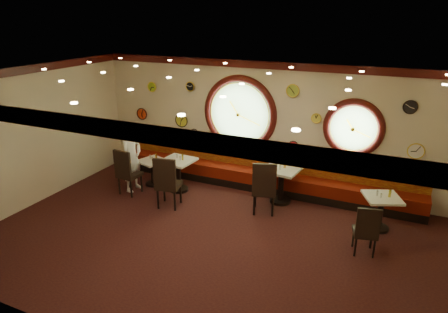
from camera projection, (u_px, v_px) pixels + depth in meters
floor at (210, 240)px, 7.98m from camera, size 9.00×6.00×0.00m
ceiling at (207, 79)px, 6.89m from camera, size 9.00×6.00×0.02m
wall_back at (262, 126)px, 10.01m from camera, size 9.00×0.02×3.20m
wall_front at (99, 246)px, 4.87m from camera, size 9.00×0.02×3.20m
wall_left at (34, 136)px, 9.19m from camera, size 0.02×6.00×3.20m
molding_back at (263, 65)px, 9.45m from camera, size 9.00×0.10×0.18m
molding_front at (87, 126)px, 4.40m from camera, size 9.00×0.10×0.18m
molding_left at (24, 70)px, 8.65m from camera, size 0.10×6.00×0.18m
banquette_base at (256, 185)px, 10.28m from camera, size 8.00×0.55×0.20m
banquette_seat at (257, 176)px, 10.19m from camera, size 8.00×0.55×0.30m
banquette_back at (260, 158)px, 10.25m from camera, size 8.00×0.10×0.55m
porthole_left_glass at (240, 114)px, 10.15m from camera, size 1.66×0.02×1.66m
porthole_left_frame at (240, 114)px, 10.14m from camera, size 1.98×0.18×1.98m
porthole_left_ring at (239, 114)px, 10.11m from camera, size 1.61×0.03×1.61m
porthole_right_glass at (353, 128)px, 9.08m from camera, size 1.10×0.02×1.10m
porthole_right_frame at (353, 128)px, 9.07m from camera, size 1.38×0.18×1.38m
porthole_right_ring at (353, 129)px, 9.04m from camera, size 1.09×0.03×1.09m
wall_clock_0 at (152, 87)px, 10.96m from camera, size 0.26×0.03×0.26m
wall_clock_1 at (316, 118)px, 9.33m from camera, size 0.22×0.03×0.22m
wall_clock_2 at (410, 107)px, 8.42m from camera, size 0.28×0.03×0.28m
wall_clock_3 at (142, 114)px, 11.39m from camera, size 0.32×0.03×0.32m
wall_clock_4 at (294, 146)px, 9.78m from camera, size 0.24×0.03×0.24m
wall_clock_5 at (416, 151)px, 8.65m from camera, size 0.34×0.03×0.34m
wall_clock_6 at (182, 120)px, 10.90m from camera, size 0.36×0.03×0.36m
wall_clock_7 at (190, 86)px, 10.46m from camera, size 0.24×0.03×0.24m
wall_clock_8 at (195, 133)px, 10.85m from camera, size 0.20×0.03×0.20m
wall_clock_9 at (293, 91)px, 9.36m from camera, size 0.30×0.03×0.30m
table_a at (153, 169)px, 10.39m from camera, size 0.79×0.79×0.68m
table_b at (178, 171)px, 10.02m from camera, size 0.82×0.82×0.83m
table_c at (281, 181)px, 9.39m from camera, size 0.87×0.87×0.87m
table_d at (381, 209)px, 8.21m from camera, size 0.90×0.90×0.75m
chair_a at (126, 169)px, 9.74m from camera, size 0.53×0.53×0.73m
chair_b at (167, 180)px, 9.04m from camera, size 0.62×0.62×0.77m
chair_c at (264, 185)px, 8.77m from camera, size 0.65×0.65×0.77m
chair_d at (367, 228)px, 7.29m from camera, size 0.51×0.51×0.62m
condiment_a_salt at (150, 157)px, 10.39m from camera, size 0.04×0.04×0.11m
condiment_b_salt at (177, 156)px, 10.01m from camera, size 0.03×0.03×0.09m
condiment_c_salt at (277, 165)px, 9.32m from camera, size 0.03×0.03×0.09m
condiment_d_salt at (377, 193)px, 8.13m from camera, size 0.04×0.04×0.11m
condiment_a_pepper at (152, 159)px, 10.23m from camera, size 0.04×0.04×0.11m
condiment_b_pepper at (180, 158)px, 9.87m from camera, size 0.04×0.04×0.10m
condiment_c_pepper at (280, 167)px, 9.18m from camera, size 0.04×0.04×0.11m
condiment_d_pepper at (381, 196)px, 8.04m from camera, size 0.03×0.03×0.09m
condiment_a_bottle at (156, 157)px, 10.27m from camera, size 0.05×0.05×0.17m
condiment_b_bottle at (183, 157)px, 9.87m from camera, size 0.05×0.05×0.15m
condiment_c_bottle at (285, 164)px, 9.28m from camera, size 0.06×0.06×0.18m
condiment_d_bottle at (390, 193)px, 8.07m from camera, size 0.05×0.05×0.16m
waiter at (132, 158)px, 9.96m from camera, size 0.45×0.65×1.72m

